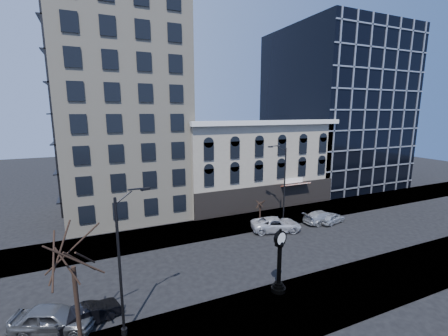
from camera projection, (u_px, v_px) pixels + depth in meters
name	position (u px, v px, depth m)	size (l,w,h in m)	color
ground	(222.00, 262.00, 27.55)	(160.00, 160.00, 0.00)	black
sidewalk_far	(194.00, 230.00, 34.73)	(160.00, 6.00, 0.12)	gray
sidewalk_near	(268.00, 315.00, 20.35)	(160.00, 6.00, 0.12)	gray
cream_tower	(120.00, 67.00, 38.47)	(15.90, 15.40, 42.50)	#BFB39A
victorian_row	(252.00, 163.00, 45.47)	(22.60, 11.19, 12.50)	#A69C89
glass_office	(333.00, 109.00, 56.43)	(20.00, 20.15, 28.00)	black
street_clock	(279.00, 263.00, 22.56)	(1.15, 1.15, 5.07)	black
street_lamp_near	(128.00, 224.00, 17.64)	(2.32, 1.01, 9.30)	black
street_lamp_far	(280.00, 163.00, 36.21)	(2.41, 1.14, 9.75)	black
bare_tree_near	(71.00, 247.00, 16.02)	(4.94, 4.94, 8.48)	black
bare_tree_far	(260.00, 201.00, 37.32)	(1.97, 1.97, 3.39)	black
car_near_a	(53.00, 319.00, 18.78)	(2.02, 5.02, 1.71)	#595B60
car_near_b	(89.00, 314.00, 19.54)	(1.38, 3.95, 1.30)	black
car_far_a	(276.00, 224.00, 34.63)	(2.66, 5.78, 1.61)	silver
car_far_b	(322.00, 217.00, 37.21)	(2.09, 5.15, 1.49)	#A5A8AD
car_far_c	(332.00, 218.00, 37.05)	(1.55, 3.85, 1.31)	#A5A8AD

